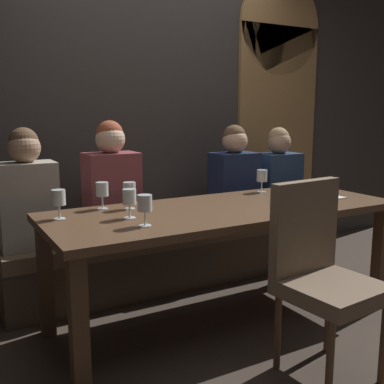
{
  "coord_description": "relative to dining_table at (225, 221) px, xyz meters",
  "views": [
    {
      "loc": [
        -1.55,
        -2.33,
        1.33
      ],
      "look_at": [
        -0.19,
        0.07,
        0.84
      ],
      "focal_mm": 43.19,
      "sensor_mm": 36.0,
      "label": 1
    }
  ],
  "objects": [
    {
      "name": "espresso_cup",
      "position": [
        0.61,
        -0.26,
        0.11
      ],
      "size": [
        0.12,
        0.12,
        0.06
      ],
      "color": "white",
      "rests_on": "dining_table"
    },
    {
      "name": "banquette_bench",
      "position": [
        0.0,
        0.7,
        -0.42
      ],
      "size": [
        2.5,
        0.44,
        0.45
      ],
      "color": "#4A3C2E",
      "rests_on": "ground"
    },
    {
      "name": "diner_near_end",
      "position": [
        1.01,
        0.7,
        0.15
      ],
      "size": [
        0.36,
        0.24,
        0.74
      ],
      "color": "navy",
      "rests_on": "banquette_bench"
    },
    {
      "name": "ground",
      "position": [
        0.0,
        0.0,
        -0.65
      ],
      "size": [
        9.0,
        9.0,
        0.0
      ],
      "primitive_type": "plane",
      "color": "#382D26"
    },
    {
      "name": "dessert_plate",
      "position": [
        0.92,
        0.13,
        0.1
      ],
      "size": [
        0.19,
        0.19,
        0.05
      ],
      "color": "white",
      "rests_on": "dining_table"
    },
    {
      "name": "wine_glass_far_right",
      "position": [
        -0.97,
        0.18,
        0.2
      ],
      "size": [
        0.08,
        0.08,
        0.16
      ],
      "color": "silver",
      "rests_on": "dining_table"
    },
    {
      "name": "wine_glass_center_front",
      "position": [
        -0.68,
        0.32,
        0.2
      ],
      "size": [
        0.08,
        0.08,
        0.16
      ],
      "color": "silver",
      "rests_on": "dining_table"
    },
    {
      "name": "fork_on_table",
      "position": [
        0.77,
        0.14,
        0.09
      ],
      "size": [
        0.04,
        0.17,
        0.01
      ],
      "primitive_type": "cube",
      "rotation": [
        0.0,
        0.0,
        -0.14
      ],
      "color": "silver",
      "rests_on": "dining_table"
    },
    {
      "name": "wine_glass_near_right",
      "position": [
        -0.62,
        0.01,
        0.2
      ],
      "size": [
        0.08,
        0.08,
        0.16
      ],
      "color": "silver",
      "rests_on": "dining_table"
    },
    {
      "name": "folded_napkin",
      "position": [
        0.82,
        -0.13,
        0.09
      ],
      "size": [
        0.11,
        0.1,
        0.01
      ],
      "primitive_type": "cube",
      "rotation": [
        0.0,
        0.0,
        0.01
      ],
      "color": "silver",
      "rests_on": "dining_table"
    },
    {
      "name": "diner_far_end",
      "position": [
        0.53,
        0.67,
        0.16
      ],
      "size": [
        0.36,
        0.24,
        0.77
      ],
      "color": "#192342",
      "rests_on": "banquette_bench"
    },
    {
      "name": "arched_door",
      "position": [
        1.35,
        1.15,
        0.71
      ],
      "size": [
        0.9,
        0.05,
        2.55
      ],
      "color": "olive",
      "rests_on": "ground"
    },
    {
      "name": "diner_redhead",
      "position": [
        -1.04,
        0.7,
        0.16
      ],
      "size": [
        0.36,
        0.24,
        0.78
      ],
      "color": "#9E9384",
      "rests_on": "banquette_bench"
    },
    {
      "name": "wine_glass_end_left",
      "position": [
        0.52,
        0.31,
        0.2
      ],
      "size": [
        0.08,
        0.08,
        0.16
      ],
      "color": "silver",
      "rests_on": "dining_table"
    },
    {
      "name": "diner_bearded",
      "position": [
        -0.49,
        0.67,
        0.18
      ],
      "size": [
        0.36,
        0.24,
        0.81
      ],
      "color": "brown",
      "rests_on": "banquette_bench"
    },
    {
      "name": "wine_glass_end_right",
      "position": [
        -0.53,
        0.24,
        0.2
      ],
      "size": [
        0.08,
        0.08,
        0.16
      ],
      "color": "silver",
      "rests_on": "dining_table"
    },
    {
      "name": "dining_table",
      "position": [
        0.0,
        0.0,
        0.0
      ],
      "size": [
        2.2,
        0.84,
        0.74
      ],
      "color": "#493422",
      "rests_on": "ground"
    },
    {
      "name": "back_wall_tiled",
      "position": [
        0.0,
        1.22,
        0.85
      ],
      "size": [
        6.0,
        0.12,
        3.0
      ],
      "primitive_type": "cube",
      "color": "#383330",
      "rests_on": "ground"
    },
    {
      "name": "chair_near_side",
      "position": [
        0.1,
        -0.72,
        -0.09
      ],
      "size": [
        0.48,
        0.48,
        0.98
      ],
      "color": "brown",
      "rests_on": "ground"
    },
    {
      "name": "wine_glass_near_left",
      "position": [
        -0.62,
        -0.19,
        0.2
      ],
      "size": [
        0.08,
        0.08,
        0.16
      ],
      "color": "silver",
      "rests_on": "dining_table"
    }
  ]
}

